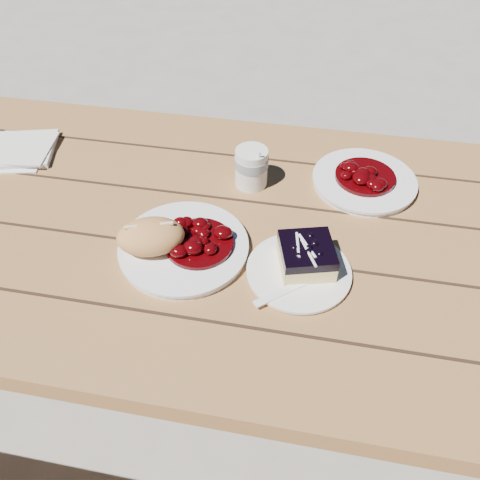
% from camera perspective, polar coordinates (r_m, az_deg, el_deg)
% --- Properties ---
extents(ground, '(60.00, 60.00, 0.00)m').
position_cam_1_polar(ground, '(1.60, -4.54, -17.44)').
color(ground, gray).
rests_on(ground, ground).
extents(picnic_table, '(2.00, 1.55, 0.75)m').
position_cam_1_polar(picnic_table, '(1.10, -6.27, -3.54)').
color(picnic_table, brown).
rests_on(picnic_table, ground).
extents(main_plate, '(0.25, 0.25, 0.02)m').
position_cam_1_polar(main_plate, '(0.92, -6.85, -0.93)').
color(main_plate, white).
rests_on(main_plate, picnic_table).
extents(goulash_stew, '(0.13, 0.13, 0.04)m').
position_cam_1_polar(goulash_stew, '(0.89, -5.08, 0.31)').
color(goulash_stew, '#410204').
rests_on(goulash_stew, main_plate).
extents(bread_roll, '(0.15, 0.12, 0.07)m').
position_cam_1_polar(bread_roll, '(0.89, -10.82, 0.43)').
color(bread_roll, tan).
rests_on(bread_roll, main_plate).
extents(dessert_plate, '(0.19, 0.19, 0.01)m').
position_cam_1_polar(dessert_plate, '(0.88, 7.16, -3.88)').
color(dessert_plate, white).
rests_on(dessert_plate, picnic_table).
extents(blueberry_cake, '(0.12, 0.12, 0.06)m').
position_cam_1_polar(blueberry_cake, '(0.87, 8.09, -1.87)').
color(blueberry_cake, '#FAE788').
rests_on(blueberry_cake, dessert_plate).
extents(fork_dessert, '(0.14, 0.12, 0.00)m').
position_cam_1_polar(fork_dessert, '(0.84, 5.49, -6.19)').
color(fork_dessert, white).
rests_on(fork_dessert, dessert_plate).
extents(coffee_cup, '(0.07, 0.07, 0.09)m').
position_cam_1_polar(coffee_cup, '(1.04, 1.39, 8.82)').
color(coffee_cup, white).
rests_on(coffee_cup, picnic_table).
extents(napkin_stack, '(0.18, 0.18, 0.01)m').
position_cam_1_polar(napkin_stack, '(1.28, -25.00, 9.95)').
color(napkin_stack, white).
rests_on(napkin_stack, picnic_table).
extents(fork_table, '(0.16, 0.06, 0.00)m').
position_cam_1_polar(fork_table, '(1.23, -26.25, 7.52)').
color(fork_table, white).
rests_on(fork_table, picnic_table).
extents(second_plate, '(0.23, 0.23, 0.02)m').
position_cam_1_polar(second_plate, '(1.10, 14.88, 6.93)').
color(second_plate, white).
rests_on(second_plate, picnic_table).
extents(second_stew, '(0.13, 0.13, 0.04)m').
position_cam_1_polar(second_stew, '(1.08, 15.16, 8.12)').
color(second_stew, '#410204').
rests_on(second_stew, second_plate).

